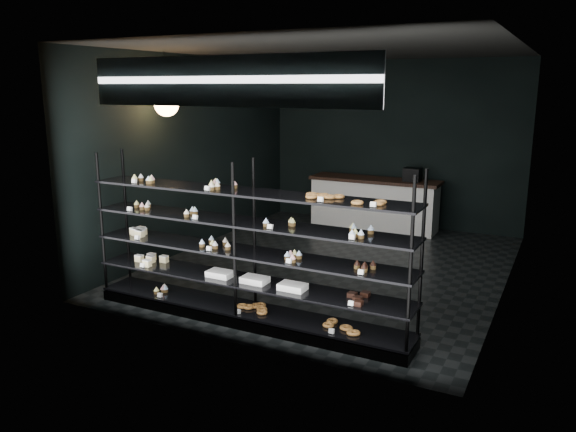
% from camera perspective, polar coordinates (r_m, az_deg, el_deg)
% --- Properties ---
extents(room, '(5.01, 6.01, 3.20)m').
position_cam_1_polar(room, '(8.40, 4.74, 5.48)').
color(room, black).
rests_on(room, ground).
extents(display_shelf, '(4.00, 0.50, 1.91)m').
position_cam_1_polar(display_shelf, '(6.53, -4.56, -5.49)').
color(display_shelf, black).
rests_on(display_shelf, room).
extents(signage, '(3.30, 0.05, 0.50)m').
position_cam_1_polar(signage, '(5.73, -6.58, 13.46)').
color(signage, '#100D45').
rests_on(signage, room).
extents(pendant_lamp, '(0.35, 0.35, 0.91)m').
position_cam_1_polar(pendant_lamp, '(8.38, -12.25, 11.05)').
color(pendant_lamp, black).
rests_on(pendant_lamp, room).
extents(service_counter, '(2.49, 0.65, 1.23)m').
position_cam_1_polar(service_counter, '(10.96, 8.79, 1.33)').
color(service_counter, silver).
rests_on(service_counter, room).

